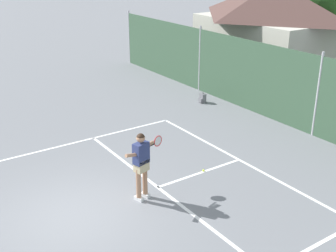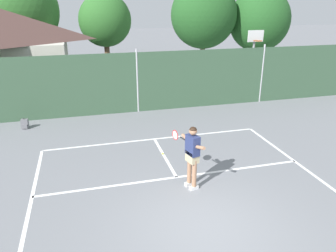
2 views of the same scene
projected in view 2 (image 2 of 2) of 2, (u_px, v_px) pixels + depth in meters
The scene contains 9 objects.
ground_plane at pixel (206, 229), 7.60m from camera, with size 120.00×120.00×0.00m, color slate.
court_markings at pixel (197, 213), 8.18m from camera, with size 8.30×11.10×0.01m.
chainlink_fence at pixel (137, 83), 15.21m from camera, with size 26.09×0.09×2.97m.
basketball_hoop at pixel (254, 54), 17.62m from camera, with size 0.90×0.67×3.55m.
clubhouse_building at pixel (2, 52), 17.34m from camera, with size 7.07×5.35×4.71m.
treeline_backdrop at pixel (108, 15), 21.69m from camera, with size 26.43×4.43×6.90m.
tennis_player at pixel (192, 152), 8.92m from camera, with size 0.53×1.37×1.85m.
tennis_ball at pixel (163, 154), 11.28m from camera, with size 0.07×0.07×0.07m, color #CCE033.
backpack_grey at pixel (25, 124), 13.53m from camera, with size 0.30×0.27×0.46m.
Camera 2 is at (-2.48, -5.78, 4.98)m, focal length 34.77 mm.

